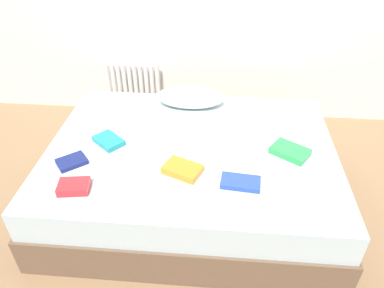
# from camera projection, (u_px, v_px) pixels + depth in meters

# --- Properties ---
(ground_plane) EXTENTS (8.00, 8.00, 0.00)m
(ground_plane) POSITION_uv_depth(u_px,v_px,m) (191.00, 198.00, 2.80)
(ground_plane) COLOR #93704C
(bed) EXTENTS (2.00, 1.50, 0.50)m
(bed) POSITION_uv_depth(u_px,v_px,m) (191.00, 174.00, 2.66)
(bed) COLOR brown
(bed) RESTS_ON ground
(radiator) EXTENTS (0.54, 0.04, 0.47)m
(radiator) POSITION_uv_depth(u_px,v_px,m) (133.00, 84.00, 3.62)
(radiator) COLOR white
(radiator) RESTS_ON ground
(pillow) EXTENTS (0.54, 0.26, 0.16)m
(pillow) POSITION_uv_depth(u_px,v_px,m) (190.00, 97.00, 2.91)
(pillow) COLOR white
(pillow) RESTS_ON bed
(textbook_teal) EXTENTS (0.25, 0.24, 0.04)m
(textbook_teal) POSITION_uv_depth(u_px,v_px,m) (109.00, 141.00, 2.53)
(textbook_teal) COLOR teal
(textbook_teal) RESTS_ON bed
(textbook_white) EXTENTS (0.22, 0.20, 0.04)m
(textbook_white) POSITION_uv_depth(u_px,v_px,m) (292.00, 190.00, 2.12)
(textbook_white) COLOR white
(textbook_white) RESTS_ON bed
(textbook_navy) EXTENTS (0.22, 0.22, 0.03)m
(textbook_navy) POSITION_uv_depth(u_px,v_px,m) (72.00, 162.00, 2.35)
(textbook_navy) COLOR navy
(textbook_navy) RESTS_ON bed
(textbook_red) EXTENTS (0.20, 0.15, 0.05)m
(textbook_red) POSITION_uv_depth(u_px,v_px,m) (74.00, 187.00, 2.14)
(textbook_red) COLOR red
(textbook_red) RESTS_ON bed
(textbook_green) EXTENTS (0.29, 0.27, 0.04)m
(textbook_green) POSITION_uv_depth(u_px,v_px,m) (290.00, 151.00, 2.42)
(textbook_green) COLOR green
(textbook_green) RESTS_ON bed
(textbook_blue) EXTENTS (0.25, 0.15, 0.03)m
(textbook_blue) POSITION_uv_depth(u_px,v_px,m) (240.00, 182.00, 2.18)
(textbook_blue) COLOR #2847B7
(textbook_blue) RESTS_ON bed
(textbook_orange) EXTENTS (0.27, 0.23, 0.05)m
(textbook_orange) POSITION_uv_depth(u_px,v_px,m) (183.00, 169.00, 2.27)
(textbook_orange) COLOR orange
(textbook_orange) RESTS_ON bed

